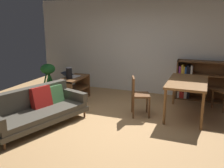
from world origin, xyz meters
TOP-DOWN VIEW (x-y plane):
  - ground_plane at (0.00, 0.00)m, footprint 8.16×8.16m
  - back_wall_panel at (0.00, 2.70)m, footprint 6.80×0.10m
  - fabric_couch at (-1.45, -0.45)m, footprint 1.42×2.19m
  - media_console at (-1.54, 1.23)m, footprint 0.46×1.00m
  - open_laptop at (-1.64, 1.29)m, footprint 0.45×0.36m
  - desk_speaker at (-1.57, 1.07)m, footprint 0.15×0.15m
  - potted_floor_plant at (-2.53, 1.49)m, footprint 0.41×0.41m
  - dining_table at (1.35, 1.19)m, footprint 0.82×1.46m
  - dining_chair_near at (0.34, 0.80)m, footprint 0.50×0.52m
  - bookshelf at (1.64, 2.52)m, footprint 1.57×0.33m

SIDE VIEW (x-z plane):
  - ground_plane at x=0.00m, z-range 0.00..0.00m
  - media_console at x=-1.54m, z-range 0.00..0.63m
  - fabric_couch at x=-1.45m, z-range -0.03..0.74m
  - dining_chair_near at x=0.34m, z-range 0.07..0.96m
  - bookshelf at x=1.64m, z-range -0.01..1.06m
  - potted_floor_plant at x=-2.53m, z-range 0.08..0.97m
  - open_laptop at x=-1.64m, z-range 0.60..0.72m
  - dining_table at x=1.35m, z-range 0.32..1.13m
  - desk_speaker at x=-1.57m, z-range 0.63..0.92m
  - back_wall_panel at x=0.00m, z-range 0.00..2.70m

